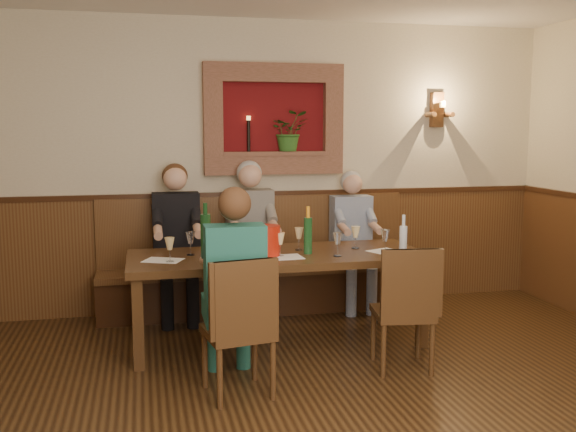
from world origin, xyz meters
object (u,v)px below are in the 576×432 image
object	(u,v)px
person_chair_front	(234,304)
water_bottle	(403,241)
dining_table	(277,263)
bench	(257,278)
chair_near_left	(239,355)
wine_bottle_green_a	(308,234)
spittoon_bucket	(267,241)
person_bench_right	(353,253)
person_bench_mid	(252,252)
chair_near_right	(403,333)
wine_bottle_green_b	(206,234)
person_bench_left	(177,256)

from	to	relation	value
person_chair_front	water_bottle	xyz separation A→B (m)	(1.41, 0.40, 0.32)
dining_table	water_bottle	bearing A→B (deg)	-22.24
bench	water_bottle	distance (m)	1.71
chair_near_left	wine_bottle_green_a	world-z (taller)	wine_bottle_green_a
person_chair_front	spittoon_bucket	world-z (taller)	person_chair_front
bench	person_bench_right	distance (m)	0.97
bench	person_bench_mid	size ratio (longest dim) A/B	2.05
chair_near_left	chair_near_right	bearing A→B (deg)	-0.58
person_bench_mid	person_chair_front	bearing A→B (deg)	-103.86
bench	wine_bottle_green_a	bearing A→B (deg)	-76.34
bench	water_bottle	bearing A→B (deg)	-54.84
person_bench_right	dining_table	bearing A→B (deg)	-138.09
person_bench_right	wine_bottle_green_a	xyz separation A→B (m)	(-0.69, -0.90, 0.35)
wine_bottle_green_a	wine_bottle_green_b	xyz separation A→B (m)	(-0.82, 0.08, 0.02)
wine_bottle_green_b	dining_table	bearing A→B (deg)	-2.89
person_bench_left	person_chair_front	world-z (taller)	person_bench_left
person_bench_left	spittoon_bucket	distance (m)	1.15
wine_bottle_green_b	water_bottle	xyz separation A→B (m)	(1.51, -0.41, -0.04)
person_chair_front	wine_bottle_green_a	xyz separation A→B (m)	(0.71, 0.72, 0.34)
chair_near_left	water_bottle	bearing A→B (deg)	13.47
chair_near_right	person_bench_right	distance (m)	1.65
spittoon_bucket	chair_near_right	bearing A→B (deg)	-39.19
chair_near_left	wine_bottle_green_b	distance (m)	1.20
chair_near_left	wine_bottle_green_a	size ratio (longest dim) A/B	2.46
spittoon_bucket	water_bottle	size ratio (longest dim) A/B	0.72
bench	wine_bottle_green_b	world-z (taller)	wine_bottle_green_b
chair_near_left	person_bench_mid	distance (m)	1.89
bench	wine_bottle_green_a	distance (m)	1.18
dining_table	wine_bottle_green_b	xyz separation A→B (m)	(-0.58, 0.03, 0.25)
person_bench_mid	spittoon_bucket	bearing A→B (deg)	-91.78
water_bottle	wine_bottle_green_b	bearing A→B (deg)	164.79
person_chair_front	wine_bottle_green_a	size ratio (longest dim) A/B	3.58
dining_table	chair_near_right	bearing A→B (deg)	-45.21
person_bench_left	person_bench_mid	world-z (taller)	person_bench_mid
wine_bottle_green_a	person_bench_right	bearing A→B (deg)	52.25
dining_table	chair_near_right	world-z (taller)	chair_near_right
bench	spittoon_bucket	distance (m)	1.15
dining_table	spittoon_bucket	world-z (taller)	spittoon_bucket
chair_near_left	person_bench_left	xyz separation A→B (m)	(-0.30, 1.81, 0.32)
chair_near_right	person_chair_front	bearing A→B (deg)	-171.54
chair_near_right	chair_near_left	bearing A→B (deg)	-162.46
person_chair_front	water_bottle	size ratio (longest dim) A/B	4.05
person_bench_right	person_chair_front	bearing A→B (deg)	-131.01
bench	chair_near_right	size ratio (longest dim) A/B	3.23
wine_bottle_green_b	water_bottle	size ratio (longest dim) A/B	1.25
dining_table	spittoon_bucket	bearing A→B (deg)	-146.87
chair_near_left	water_bottle	distance (m)	1.64
chair_near_left	person_bench_left	distance (m)	1.87
bench	wine_bottle_green_a	xyz separation A→B (m)	(0.24, -1.00, 0.58)
person_bench_left	water_bottle	world-z (taller)	person_bench_left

